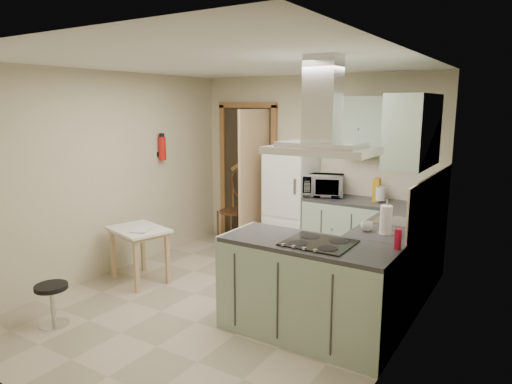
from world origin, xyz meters
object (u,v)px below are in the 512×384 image
Objects in this scene: fridge at (291,203)px; extractor_hood at (321,150)px; drop_leaf_table at (140,255)px; stool at (53,305)px; microwave at (324,185)px; bentwood_chair at (234,211)px; peninsula at (307,289)px.

fridge is 2.57m from extractor_hood.
extractor_hood is 1.28× the size of drop_leaf_table.
stool is 0.79× the size of microwave.
fridge is at bearing 24.36° from bentwood_chair.
peninsula is 2.89m from bentwood_chair.
extractor_hood is 2.94m from stool.
stool is at bearing -152.56° from peninsula.
drop_leaf_table is (-1.05, -1.86, -0.42)m from fridge.
microwave reaches higher than bentwood_chair.
peninsula is 2.21× the size of drop_leaf_table.
peninsula is 2.17m from microwave.
fridge reaches higher than bentwood_chair.
peninsula is (1.22, -1.98, -0.30)m from fridge.
peninsula is 2.28m from drop_leaf_table.
bentwood_chair is (0.13, 1.80, 0.19)m from drop_leaf_table.
bentwood_chair is 3.06m from stool.
bentwood_chair is (-2.15, 1.92, 0.07)m from peninsula.
fridge is at bearing 73.22° from stool.
bentwood_chair is 1.52m from microwave.
fridge is 0.97× the size of peninsula.
stool is at bearing -69.68° from drop_leaf_table.
extractor_hood reaches higher than bentwood_chair.
bentwood_chair is at bearing 139.48° from extractor_hood.
bentwood_chair is at bearing 138.19° from peninsula.
microwave is at bearing 110.46° from peninsula.
bentwood_chair is (-2.25, 1.92, -1.20)m from extractor_hood.
bentwood_chair is at bearing 89.82° from stool.
microwave reaches higher than drop_leaf_table.
peninsula is 3.76× the size of stool.
stool is at bearing -69.31° from bentwood_chair.
stool is 3.50m from microwave.
microwave is (-0.73, 1.96, 0.59)m from peninsula.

